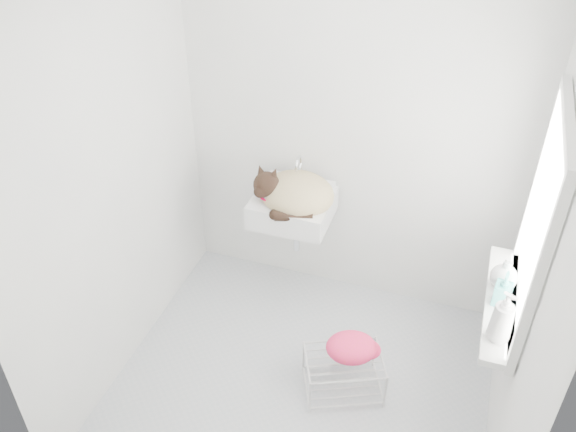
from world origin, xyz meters
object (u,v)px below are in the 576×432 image
(sink, at_px, (293,197))
(bottle_b, at_px, (500,303))
(wire_rack, at_px, (343,372))
(bottle_c, at_px, (501,286))
(cat, at_px, (294,194))
(bottle_a, at_px, (497,338))

(sink, height_order, bottle_b, sink)
(wire_rack, relative_size, bottle_c, 2.40)
(wire_rack, xyz_separation_m, bottle_b, (0.75, 0.11, 0.70))
(wire_rack, bearing_deg, sink, 128.96)
(wire_rack, bearing_deg, bottle_b, 8.24)
(cat, bearing_deg, bottle_c, -18.23)
(sink, relative_size, bottle_b, 2.66)
(sink, relative_size, wire_rack, 1.12)
(bottle_a, xyz_separation_m, bottle_b, (0.00, 0.25, 0.00))
(sink, bearing_deg, bottle_a, -32.15)
(wire_rack, distance_m, bottle_a, 1.04)
(bottle_a, distance_m, bottle_b, 0.25)
(cat, relative_size, wire_rack, 1.10)
(sink, relative_size, cat, 1.02)
(bottle_c, bearing_deg, sink, 161.63)
(bottle_a, relative_size, bottle_b, 1.30)
(sink, bearing_deg, bottle_b, -23.58)
(cat, xyz_separation_m, bottle_c, (1.29, -0.41, -0.04))
(cat, bearing_deg, bottle_b, -23.52)
(wire_rack, height_order, bottle_b, bottle_b)
(wire_rack, height_order, bottle_c, bottle_c)
(bottle_a, height_order, bottle_c, bottle_a)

